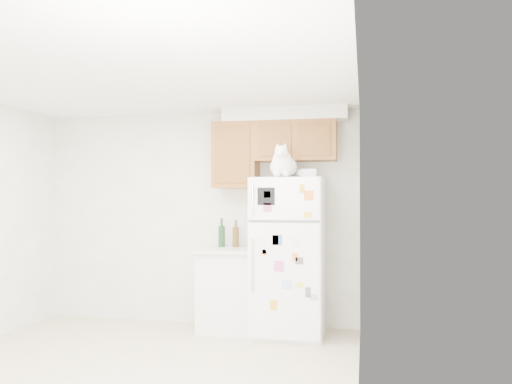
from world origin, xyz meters
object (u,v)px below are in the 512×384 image
(bottle_amber, at_px, (236,233))
(refrigerator, at_px, (289,256))
(cat, at_px, (283,165))
(bottle_green, at_px, (222,232))
(storage_box_front, at_px, (309,173))
(storage_box_back, at_px, (307,174))
(base_counter, at_px, (229,289))

(bottle_amber, bearing_deg, refrigerator, -21.75)
(cat, relative_size, bottle_green, 1.51)
(refrigerator, relative_size, cat, 3.39)
(bottle_amber, bearing_deg, storage_box_front, -23.06)
(cat, relative_size, bottle_amber, 1.59)
(refrigerator, distance_m, bottle_green, 0.89)
(cat, relative_size, storage_box_back, 2.78)
(storage_box_front, xyz_separation_m, bottle_amber, (-0.89, 0.38, -0.67))
(refrigerator, relative_size, storage_box_front, 11.33)
(base_counter, xyz_separation_m, cat, (0.67, -0.31, 1.37))
(refrigerator, distance_m, storage_box_back, 0.92)
(bottle_amber, bearing_deg, cat, -38.29)
(base_counter, bearing_deg, storage_box_back, 1.32)
(storage_box_back, bearing_deg, storage_box_front, -100.81)
(base_counter, xyz_separation_m, storage_box_back, (0.88, 0.02, 1.29))
(base_counter, distance_m, storage_box_front, 1.59)
(bottle_green, relative_size, bottle_amber, 1.05)
(bottle_green, bearing_deg, base_counter, -53.51)
(storage_box_back, height_order, bottle_amber, storage_box_back)
(base_counter, relative_size, storage_box_front, 6.13)
(base_counter, height_order, storage_box_front, storage_box_front)
(bottle_green, distance_m, bottle_amber, 0.17)
(refrigerator, distance_m, base_counter, 0.79)
(cat, bearing_deg, refrigerator, 84.86)
(storage_box_back, bearing_deg, cat, -145.56)
(bottle_green, bearing_deg, cat, -31.33)
(storage_box_front, height_order, bottle_green, storage_box_front)
(base_counter, distance_m, bottle_amber, 0.64)
(cat, bearing_deg, storage_box_back, 57.91)
(storage_box_back, height_order, storage_box_front, storage_box_back)
(refrigerator, distance_m, cat, 1.01)
(refrigerator, height_order, base_counter, refrigerator)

